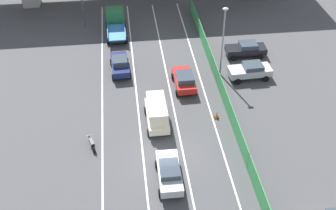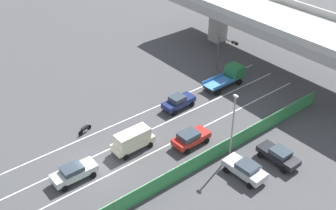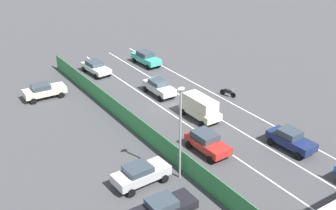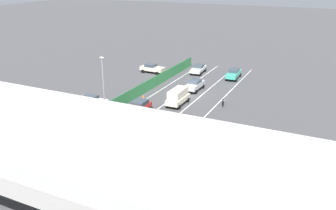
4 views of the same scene
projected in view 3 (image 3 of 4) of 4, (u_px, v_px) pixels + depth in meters
name	position (u px, v px, depth m)	size (l,w,h in m)	color
ground_plane	(171.00, 101.00, 45.19)	(300.00, 300.00, 0.00)	#424244
lane_line_left_edge	(242.00, 109.00, 43.48)	(0.14, 47.16, 0.01)	silver
lane_line_mid_left	(217.00, 117.00, 41.83)	(0.14, 47.16, 0.01)	silver
lane_line_mid_right	(189.00, 126.00, 40.17)	(0.14, 47.16, 0.01)	silver
lane_line_right_edge	(159.00, 135.00, 38.51)	(0.14, 47.16, 0.01)	silver
green_fence	(145.00, 131.00, 37.39)	(0.10, 43.26, 1.77)	#338447
car_sedan_silver	(159.00, 87.00, 46.26)	(1.97, 4.40, 1.64)	#B7BABC
car_hatchback_white	(96.00, 67.00, 51.92)	(2.29, 4.68, 1.53)	silver
car_sedan_red	(207.00, 142.00, 35.65)	(2.11, 4.24, 1.69)	red
car_sedan_navy	(291.00, 139.00, 36.09)	(2.10, 4.31, 1.72)	navy
car_taxi_teal	(146.00, 58.00, 54.75)	(2.13, 4.75, 1.71)	teal
car_van_cream	(200.00, 107.00, 40.99)	(2.06, 4.57, 2.26)	beige
motorcycle	(228.00, 92.00, 46.08)	(0.78, 1.90, 0.93)	black
parked_sedan_cream	(44.00, 90.00, 45.45)	(4.47, 2.14, 1.62)	beige
parked_wagon_silver	(141.00, 173.00, 31.58)	(4.40, 2.21, 1.62)	#B2B5B7
parked_sedan_dark	(164.00, 208.00, 28.09)	(4.39, 2.01, 1.60)	black
street_lamp	(180.00, 125.00, 30.74)	(0.60, 0.36, 7.52)	gray
traffic_cone	(153.00, 131.00, 38.63)	(0.47, 0.47, 0.68)	orange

